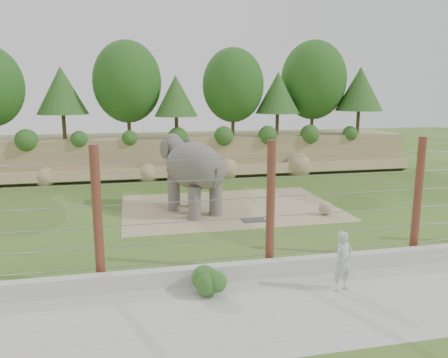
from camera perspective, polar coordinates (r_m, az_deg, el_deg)
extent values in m
plane|color=#31631B|center=(17.88, 1.38, -6.25)|extent=(90.00, 90.00, 0.00)
cube|color=#8E7354|center=(30.13, -4.50, 3.29)|extent=(30.00, 4.00, 2.50)
cube|color=#8E7354|center=(28.02, -3.82, 0.85)|extent=(30.00, 1.37, 1.07)
cylinder|color=#3F2B19|center=(29.40, -20.16, 6.45)|extent=(0.24, 0.24, 1.58)
sphere|color=#144610|center=(29.33, -20.44, 10.61)|extent=(3.60, 3.60, 3.60)
cylinder|color=#3F2B19|center=(29.63, -12.31, 7.24)|extent=(0.24, 0.24, 1.92)
sphere|color=#144610|center=(29.58, -12.53, 12.30)|extent=(4.40, 4.40, 4.40)
cylinder|color=#3F2B19|center=(28.61, -6.22, 6.78)|extent=(0.24, 0.24, 1.40)
sphere|color=#144610|center=(28.53, -6.30, 10.58)|extent=(3.20, 3.20, 3.20)
cylinder|color=#3F2B19|center=(30.27, 1.17, 7.47)|extent=(0.24, 0.24, 1.82)
sphere|color=#144610|center=(30.21, 1.19, 12.15)|extent=(4.16, 4.16, 4.16)
cylinder|color=#3F2B19|center=(30.55, 6.96, 7.13)|extent=(0.24, 0.24, 1.50)
sphere|color=#144610|center=(30.48, 7.05, 10.96)|extent=(3.44, 3.44, 3.44)
cylinder|color=#3F2B19|center=(32.56, 11.42, 7.70)|extent=(0.24, 0.24, 2.03)
sphere|color=#144610|center=(32.53, 11.61, 12.55)|extent=(4.64, 4.64, 4.64)
cylinder|color=#3F2B19|center=(32.84, 17.09, 7.12)|extent=(0.24, 0.24, 1.64)
sphere|color=#144610|center=(32.78, 17.31, 11.02)|extent=(3.76, 3.76, 3.76)
cube|color=tan|center=(20.79, 0.76, -3.73)|extent=(10.00, 7.00, 0.02)
cube|color=#262628|center=(18.69, 3.91, -5.39)|extent=(1.00, 0.60, 0.03)
sphere|color=gray|center=(19.97, 13.11, -3.72)|extent=(0.61, 0.61, 0.61)
cube|color=#AEADA1|center=(13.28, 6.63, -11.49)|extent=(26.00, 0.35, 0.50)
cube|color=#AEADA1|center=(11.69, 9.91, -16.21)|extent=(26.00, 4.00, 0.01)
cylinder|color=#58291C|center=(12.55, -16.19, -4.75)|extent=(0.26, 0.26, 4.00)
cylinder|color=#58291C|center=(13.17, 6.09, -3.63)|extent=(0.26, 0.26, 4.00)
cylinder|color=#58291C|center=(15.47, 23.97, -2.32)|extent=(0.26, 0.26, 4.00)
cylinder|color=gray|center=(13.63, 5.96, -9.74)|extent=(20.00, 0.02, 0.02)
cylinder|color=gray|center=(13.42, 6.01, -7.35)|extent=(20.00, 0.02, 0.02)
cylinder|color=gray|center=(13.25, 6.07, -4.88)|extent=(20.00, 0.02, 0.02)
cylinder|color=gray|center=(13.10, 6.12, -2.36)|extent=(20.00, 0.02, 0.02)
cylinder|color=gray|center=(12.97, 6.17, 0.22)|extent=(20.00, 0.02, 0.02)
cylinder|color=gray|center=(12.87, 6.23, 2.84)|extent=(20.00, 0.02, 0.02)
sphere|color=#235619|center=(12.02, -2.02, -13.29)|extent=(0.73, 0.73, 0.73)
imported|color=#A4A9AD|center=(12.52, 15.31, -10.32)|extent=(0.70, 0.57, 1.67)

